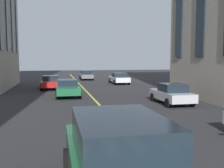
{
  "coord_description": "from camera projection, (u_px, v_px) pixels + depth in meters",
  "views": [
    {
      "loc": [
        5.09,
        2.74,
        2.99
      ],
      "look_at": [
        16.55,
        0.27,
        1.89
      ],
      "focal_mm": 41.23,
      "sensor_mm": 36.0,
      "label": 1
    }
  ],
  "objects": [
    {
      "name": "car_green_trailing",
      "position": [
        68.0,
        88.0,
        21.15
      ],
      "size": [
        4.4,
        1.95,
        1.37
      ],
      "color": "#1E6038",
      "rests_on": "ground_plane"
    },
    {
      "name": "car_green_far",
      "position": [
        120.0,
        161.0,
        5.13
      ],
      "size": [
        4.7,
        2.14,
        1.88
      ],
      "color": "#1E6038",
      "rests_on": "ground_plane"
    },
    {
      "name": "lane_centre_line",
      "position": [
        104.0,
        110.0,
        15.37
      ],
      "size": [
        80.0,
        0.16,
        0.01
      ],
      "color": "#D8C64C",
      "rests_on": "ground_plane"
    },
    {
      "name": "car_grey_parked_a",
      "position": [
        86.0,
        75.0,
        38.84
      ],
      "size": [
        3.9,
        1.89,
        1.4
      ],
      "color": "slate",
      "rests_on": "ground_plane"
    },
    {
      "name": "car_white_parked_b",
      "position": [
        119.0,
        78.0,
        32.25
      ],
      "size": [
        4.4,
        1.95,
        1.37
      ],
      "color": "silver",
      "rests_on": "ground_plane"
    },
    {
      "name": "car_silver_oncoming",
      "position": [
        172.0,
        94.0,
        17.49
      ],
      "size": [
        3.9,
        1.89,
        1.4
      ],
      "color": "#B7BABF",
      "rests_on": "ground_plane"
    },
    {
      "name": "car_red_mid",
      "position": [
        51.0,
        82.0,
        26.65
      ],
      "size": [
        4.4,
        1.95,
        1.37
      ],
      "color": "#B21E1E",
      "rests_on": "ground_plane"
    }
  ]
}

